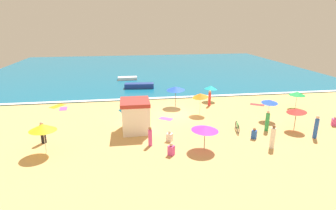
% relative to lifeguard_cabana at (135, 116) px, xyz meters
% --- Properties ---
extents(ground_plane, '(60.00, 60.00, 0.00)m').
position_rel_lifeguard_cabana_xyz_m(ground_plane, '(4.31, 3.57, -1.42)').
color(ground_plane, '#E5B26B').
extents(ocean_water, '(60.00, 44.00, 0.10)m').
position_rel_lifeguard_cabana_xyz_m(ocean_water, '(4.31, 31.57, -1.37)').
color(ocean_water, '#146B93').
rests_on(ocean_water, ground_plane).
extents(wave_breaker_foam, '(57.00, 0.70, 0.01)m').
position_rel_lifeguard_cabana_xyz_m(wave_breaker_foam, '(4.31, 9.87, -1.31)').
color(wave_breaker_foam, white).
rests_on(wave_breaker_foam, ocean_water).
extents(lifeguard_cabana, '(2.46, 2.75, 2.79)m').
position_rel_lifeguard_cabana_xyz_m(lifeguard_cabana, '(0.00, 0.00, 0.00)').
color(lifeguard_cabana, white).
rests_on(lifeguard_cabana, ground_plane).
extents(beach_umbrella_0, '(2.25, 2.23, 2.32)m').
position_rel_lifeguard_cabana_xyz_m(beach_umbrella_0, '(6.69, 3.47, 0.60)').
color(beach_umbrella_0, silver).
rests_on(beach_umbrella_0, ground_plane).
extents(beach_umbrella_1, '(2.76, 2.76, 2.38)m').
position_rel_lifeguard_cabana_xyz_m(beach_umbrella_1, '(4.66, 6.40, 0.69)').
color(beach_umbrella_1, '#4C3823').
rests_on(beach_umbrella_1, ground_plane).
extents(beach_umbrella_2, '(1.88, 1.89, 2.10)m').
position_rel_lifeguard_cabana_xyz_m(beach_umbrella_2, '(12.84, 0.89, 0.44)').
color(beach_umbrella_2, silver).
rests_on(beach_umbrella_2, ground_plane).
extents(beach_umbrella_3, '(2.35, 2.33, 1.94)m').
position_rel_lifeguard_cabana_xyz_m(beach_umbrella_3, '(4.97, -4.29, 0.28)').
color(beach_umbrella_3, '#4C3823').
rests_on(beach_umbrella_3, ground_plane).
extents(beach_umbrella_4, '(1.91, 1.89, 2.06)m').
position_rel_lifeguard_cabana_xyz_m(beach_umbrella_4, '(13.88, -1.83, 0.38)').
color(beach_umbrella_4, '#4C3823').
rests_on(beach_umbrella_4, ground_plane).
extents(beach_umbrella_5, '(2.04, 2.03, 1.93)m').
position_rel_lifeguard_cabana_xyz_m(beach_umbrella_5, '(9.23, 8.02, 0.24)').
color(beach_umbrella_5, '#4C3823').
rests_on(beach_umbrella_5, ground_plane).
extents(beach_umbrella_6, '(2.26, 2.26, 1.87)m').
position_rel_lifeguard_cabana_xyz_m(beach_umbrella_6, '(17.73, 3.92, 0.23)').
color(beach_umbrella_6, silver).
rests_on(beach_umbrella_6, ground_plane).
extents(beach_umbrella_7, '(2.70, 2.70, 2.31)m').
position_rel_lifeguard_cabana_xyz_m(beach_umbrella_7, '(-6.62, -3.22, 0.60)').
color(beach_umbrella_7, silver).
rests_on(beach_umbrella_7, ground_plane).
extents(beach_tent, '(2.51, 2.34, 1.27)m').
position_rel_lifeguard_cabana_xyz_m(beach_tent, '(-0.46, 5.22, -0.78)').
color(beach_tent, '#1999D8').
rests_on(beach_tent, ground_plane).
extents(parked_bicycle, '(0.46, 1.79, 0.76)m').
position_rel_lifeguard_cabana_xyz_m(parked_bicycle, '(8.79, -1.32, -1.03)').
color(parked_bicycle, black).
rests_on(parked_bicycle, ground_plane).
extents(beachgoer_0, '(0.61, 0.61, 0.85)m').
position_rel_lifeguard_cabana_xyz_m(beachgoer_0, '(2.61, -2.46, -1.06)').
color(beachgoer_0, white).
rests_on(beachgoer_0, ground_plane).
extents(beachgoer_1, '(0.46, 0.46, 1.95)m').
position_rel_lifeguard_cabana_xyz_m(beachgoer_1, '(14.52, -3.70, -0.47)').
color(beachgoer_1, blue).
rests_on(beachgoer_1, ground_plane).
extents(beachgoer_2, '(0.35, 0.35, 1.56)m').
position_rel_lifeguard_cabana_xyz_m(beachgoer_2, '(1.00, -3.11, -0.66)').
color(beachgoer_2, '#D84CA5').
rests_on(beachgoer_2, ground_plane).
extents(beachgoer_3, '(0.35, 0.35, 1.80)m').
position_rel_lifeguard_cabana_xyz_m(beachgoer_3, '(8.53, 6.15, -0.53)').
color(beachgoer_3, red).
rests_on(beachgoer_3, ground_plane).
extents(beachgoer_5, '(0.52, 0.52, 0.92)m').
position_rel_lifeguard_cabana_xyz_m(beachgoer_5, '(9.53, -3.04, -1.01)').
color(beachgoer_5, blue).
rests_on(beachgoer_5, ground_plane).
extents(beachgoer_6, '(0.48, 0.48, 1.86)m').
position_rel_lifeguard_cabana_xyz_m(beachgoer_6, '(11.35, -1.67, -0.53)').
color(beachgoer_6, green).
rests_on(beachgoer_6, ground_plane).
extents(beachgoer_7, '(0.56, 0.56, 0.94)m').
position_rel_lifeguard_cabana_xyz_m(beachgoer_7, '(2.36, -4.85, -1.01)').
color(beachgoer_7, '#D84CA5').
rests_on(beachgoer_7, ground_plane).
extents(beachgoer_8, '(0.42, 0.42, 1.85)m').
position_rel_lifeguard_cabana_xyz_m(beachgoer_8, '(10.07, -4.90, -0.55)').
color(beachgoer_8, white).
rests_on(beachgoer_8, ground_plane).
extents(beachgoer_9, '(0.48, 0.48, 1.77)m').
position_rel_lifeguard_cabana_xyz_m(beachgoer_9, '(-7.27, -1.38, -0.59)').
color(beachgoer_9, black).
rests_on(beachgoer_9, ground_plane).
extents(beachgoer_10, '(0.65, 0.65, 0.92)m').
position_rel_lifeguard_cabana_xyz_m(beachgoer_10, '(18.12, -1.49, -1.03)').
color(beachgoer_10, '#D84CA5').
rests_on(beachgoer_10, ground_plane).
extents(beach_towel_0, '(0.94, 1.44, 0.01)m').
position_rel_lifeguard_cabana_xyz_m(beach_towel_0, '(-7.67, 7.41, -1.41)').
color(beach_towel_0, '#D84CA5').
rests_on(beach_towel_0, ground_plane).
extents(beach_towel_1, '(1.71, 1.94, 0.01)m').
position_rel_lifeguard_cabana_xyz_m(beach_towel_1, '(-8.55, 8.53, -1.41)').
color(beach_towel_1, orange).
rests_on(beach_towel_1, ground_plane).
extents(beach_towel_2, '(1.55, 1.42, 0.01)m').
position_rel_lifeguard_cabana_xyz_m(beach_towel_2, '(3.04, 2.60, -1.41)').
color(beach_towel_2, '#D84CA5').
rests_on(beach_towel_2, ground_plane).
extents(beach_towel_3, '(1.68, 1.41, 0.01)m').
position_rel_lifeguard_cabana_xyz_m(beach_towel_3, '(14.09, 5.66, -1.41)').
color(beach_towel_3, red).
rests_on(beach_towel_3, ground_plane).
extents(small_boat_0, '(4.17, 1.55, 0.68)m').
position_rel_lifeguard_cabana_xyz_m(small_boat_0, '(1.03, 15.39, -0.98)').
color(small_boat_0, navy).
rests_on(small_boat_0, ocean_water).
extents(small_boat_1, '(3.10, 1.39, 0.46)m').
position_rel_lifeguard_cabana_xyz_m(small_boat_1, '(-0.59, 21.41, -1.09)').
color(small_boat_1, white).
rests_on(small_boat_1, ocean_water).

